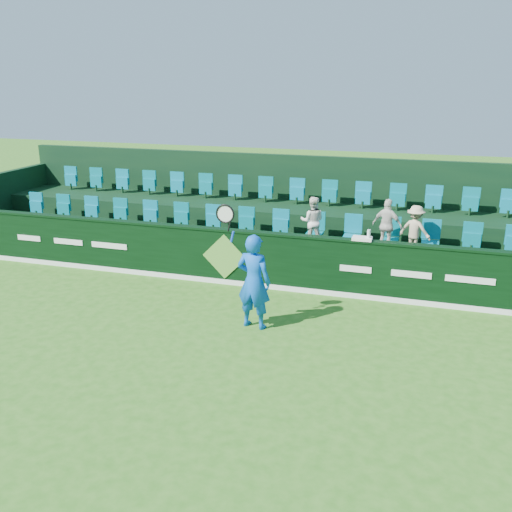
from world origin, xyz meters
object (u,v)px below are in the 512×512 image
(tennis_player, at_px, (254,281))
(towel, at_px, (362,239))
(spectator_middle, at_px, (387,226))
(drinks_bottle, at_px, (369,235))
(spectator_left, at_px, (312,221))
(spectator_right, at_px, (415,230))

(tennis_player, height_order, towel, tennis_player)
(spectator_middle, height_order, drinks_bottle, spectator_middle)
(tennis_player, xyz_separation_m, spectator_left, (0.47, 3.33, 0.44))
(spectator_middle, xyz_separation_m, towel, (-0.45, -1.12, -0.05))
(tennis_player, relative_size, towel, 5.89)
(spectator_right, bearing_deg, drinks_bottle, 70.01)
(spectator_middle, height_order, towel, spectator_middle)
(spectator_left, relative_size, spectator_right, 1.05)
(tennis_player, relative_size, spectator_left, 2.09)
(towel, bearing_deg, tennis_player, -129.31)
(spectator_middle, bearing_deg, tennis_player, 76.13)
(drinks_bottle, bearing_deg, spectator_right, 49.92)
(tennis_player, relative_size, drinks_bottle, 10.30)
(towel, xyz_separation_m, drinks_bottle, (0.14, 0.00, 0.09))
(spectator_middle, height_order, spectator_right, spectator_middle)
(tennis_player, height_order, drinks_bottle, tennis_player)
(spectator_left, bearing_deg, tennis_player, 73.79)
(spectator_left, distance_m, towel, 1.75)
(towel, bearing_deg, drinks_bottle, 0.00)
(tennis_player, xyz_separation_m, spectator_middle, (2.26, 3.33, 0.46))
(spectator_right, distance_m, drinks_bottle, 1.47)
(spectator_right, distance_m, towel, 1.56)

